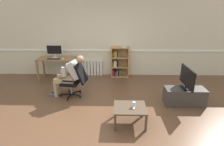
{
  "coord_description": "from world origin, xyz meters",
  "views": [
    {
      "loc": [
        0.25,
        -3.79,
        2.39
      ],
      "look_at": [
        0.15,
        0.85,
        0.7
      ],
      "focal_mm": 29.15,
      "sensor_mm": 36.0,
      "label": 1
    }
  ],
  "objects_px": {
    "tv_stand": "(184,96)",
    "tv_screen": "(187,78)",
    "imac_monitor": "(54,50)",
    "office_chair": "(75,79)",
    "keyboard": "(54,59)",
    "coffee_table": "(130,109)",
    "computer_desk": "(57,61)",
    "computer_mouse": "(63,59)",
    "bookshelf": "(119,63)",
    "drinking_glass": "(134,104)",
    "spare_remote": "(134,107)",
    "radiator": "(90,68)",
    "person_seated": "(69,75)"
  },
  "relations": [
    {
      "from": "imac_monitor",
      "to": "spare_remote",
      "type": "height_order",
      "value": "imac_monitor"
    },
    {
      "from": "imac_monitor",
      "to": "coffee_table",
      "type": "distance_m",
      "value": 3.63
    },
    {
      "from": "coffee_table",
      "to": "spare_remote",
      "type": "distance_m",
      "value": 0.1
    },
    {
      "from": "imac_monitor",
      "to": "computer_mouse",
      "type": "height_order",
      "value": "imac_monitor"
    },
    {
      "from": "imac_monitor",
      "to": "keyboard",
      "type": "relative_size",
      "value": 1.3
    },
    {
      "from": "keyboard",
      "to": "tv_screen",
      "type": "bearing_deg",
      "value": -21.94
    },
    {
      "from": "person_seated",
      "to": "tv_screen",
      "type": "relative_size",
      "value": 1.47
    },
    {
      "from": "coffee_table",
      "to": "spare_remote",
      "type": "height_order",
      "value": "spare_remote"
    },
    {
      "from": "imac_monitor",
      "to": "keyboard",
      "type": "bearing_deg",
      "value": -86.07
    },
    {
      "from": "tv_screen",
      "to": "drinking_glass",
      "type": "bearing_deg",
      "value": 120.34
    },
    {
      "from": "computer_mouse",
      "to": "tv_screen",
      "type": "relative_size",
      "value": 0.12
    },
    {
      "from": "computer_desk",
      "to": "spare_remote",
      "type": "height_order",
      "value": "computer_desk"
    },
    {
      "from": "bookshelf",
      "to": "spare_remote",
      "type": "xyz_separation_m",
      "value": [
        0.28,
        -2.89,
        -0.1
      ]
    },
    {
      "from": "person_seated",
      "to": "drinking_glass",
      "type": "bearing_deg",
      "value": 60.25
    },
    {
      "from": "person_seated",
      "to": "tv_stand",
      "type": "height_order",
      "value": "person_seated"
    },
    {
      "from": "radiator",
      "to": "computer_mouse",
      "type": "bearing_deg",
      "value": -148.42
    },
    {
      "from": "tv_stand",
      "to": "tv_screen",
      "type": "xyz_separation_m",
      "value": [
        0.0,
        0.0,
        0.51
      ]
    },
    {
      "from": "computer_desk",
      "to": "coffee_table",
      "type": "height_order",
      "value": "computer_desk"
    },
    {
      "from": "computer_desk",
      "to": "person_seated",
      "type": "bearing_deg",
      "value": -59.94
    },
    {
      "from": "computer_mouse",
      "to": "drinking_glass",
      "type": "distance_m",
      "value": 3.27
    },
    {
      "from": "computer_mouse",
      "to": "radiator",
      "type": "bearing_deg",
      "value": 31.58
    },
    {
      "from": "imac_monitor",
      "to": "tv_stand",
      "type": "distance_m",
      "value": 4.33
    },
    {
      "from": "bookshelf",
      "to": "drinking_glass",
      "type": "relative_size",
      "value": 9.46
    },
    {
      "from": "person_seated",
      "to": "tv_screen",
      "type": "height_order",
      "value": "person_seated"
    },
    {
      "from": "computer_desk",
      "to": "coffee_table",
      "type": "xyz_separation_m",
      "value": [
        2.33,
        -2.57,
        -0.3
      ]
    },
    {
      "from": "computer_desk",
      "to": "tv_stand",
      "type": "distance_m",
      "value": 4.19
    },
    {
      "from": "computer_desk",
      "to": "drinking_glass",
      "type": "height_order",
      "value": "computer_desk"
    },
    {
      "from": "imac_monitor",
      "to": "drinking_glass",
      "type": "height_order",
      "value": "imac_monitor"
    },
    {
      "from": "imac_monitor",
      "to": "person_seated",
      "type": "xyz_separation_m",
      "value": [
        0.82,
        -1.38,
        -0.36
      ]
    },
    {
      "from": "drinking_glass",
      "to": "spare_remote",
      "type": "bearing_deg",
      "value": -95.97
    },
    {
      "from": "computer_mouse",
      "to": "drinking_glass",
      "type": "xyz_separation_m",
      "value": [
        2.16,
        -2.44,
        -0.32
      ]
    },
    {
      "from": "computer_desk",
      "to": "keyboard",
      "type": "xyz_separation_m",
      "value": [
        -0.05,
        -0.14,
        0.12
      ]
    },
    {
      "from": "tv_stand",
      "to": "drinking_glass",
      "type": "xyz_separation_m",
      "value": [
        -1.39,
        -0.86,
        0.24
      ]
    },
    {
      "from": "drinking_glass",
      "to": "tv_screen",
      "type": "bearing_deg",
      "value": 31.84
    },
    {
      "from": "computer_desk",
      "to": "computer_mouse",
      "type": "height_order",
      "value": "computer_mouse"
    },
    {
      "from": "radiator",
      "to": "tv_stand",
      "type": "height_order",
      "value": "radiator"
    },
    {
      "from": "keyboard",
      "to": "coffee_table",
      "type": "relative_size",
      "value": 0.61
    },
    {
      "from": "office_chair",
      "to": "coffee_table",
      "type": "height_order",
      "value": "office_chair"
    },
    {
      "from": "radiator",
      "to": "office_chair",
      "type": "height_order",
      "value": "office_chair"
    },
    {
      "from": "tv_screen",
      "to": "computer_mouse",
      "type": "bearing_deg",
      "value": 64.58
    },
    {
      "from": "bookshelf",
      "to": "tv_stand",
      "type": "height_order",
      "value": "bookshelf"
    },
    {
      "from": "computer_desk",
      "to": "drinking_glass",
      "type": "relative_size",
      "value": 10.67
    },
    {
      "from": "tv_screen",
      "to": "spare_remote",
      "type": "distance_m",
      "value": 1.69
    },
    {
      "from": "office_chair",
      "to": "tv_stand",
      "type": "bearing_deg",
      "value": 90.06
    },
    {
      "from": "imac_monitor",
      "to": "bookshelf",
      "type": "height_order",
      "value": "imac_monitor"
    },
    {
      "from": "office_chair",
      "to": "computer_desk",
      "type": "bearing_deg",
      "value": -138.05
    },
    {
      "from": "keyboard",
      "to": "bookshelf",
      "type": "height_order",
      "value": "bookshelf"
    },
    {
      "from": "keyboard",
      "to": "tv_stand",
      "type": "relative_size",
      "value": 0.41
    },
    {
      "from": "imac_monitor",
      "to": "office_chair",
      "type": "relative_size",
      "value": 0.55
    },
    {
      "from": "radiator",
      "to": "coffee_table",
      "type": "height_order",
      "value": "radiator"
    }
  ]
}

